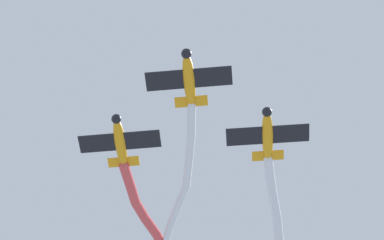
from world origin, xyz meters
TOP-DOWN VIEW (x-y plane):
  - airplane_lead at (-0.40, -1.95)m, footprint 5.64×7.50m
  - smoke_trail_lead at (-14.49, -2.88)m, footprint 23.54×4.51m
  - airplane_left_wing at (-5.67, 5.20)m, footprint 5.62×7.49m
  - airplane_right_wing at (-6.95, -7.94)m, footprint 5.65×7.51m
  - smoke_trail_right_wing at (-16.25, -5.49)m, footprint 14.08×5.94m

SIDE VIEW (x-z plane):
  - airplane_lead at x=-0.40m, z-range 57.92..59.78m
  - airplane_left_wing at x=-5.67m, z-range 57.92..59.78m
  - airplane_right_wing at x=-6.95m, z-range 58.22..60.08m
  - smoke_trail_lead at x=-14.49m, z-range 58.30..61.30m
  - smoke_trail_right_wing at x=-16.25m, z-range 58.76..61.39m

